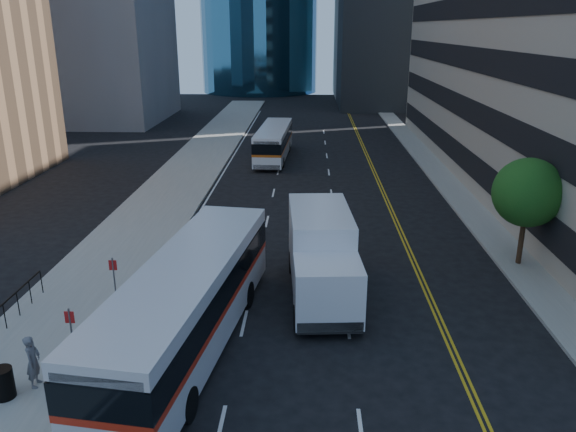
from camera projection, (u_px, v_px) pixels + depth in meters
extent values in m
plane|color=black|center=(337.00, 354.00, 19.64)|extent=(160.00, 160.00, 0.00)
cube|color=gray|center=(188.00, 173.00, 43.67)|extent=(5.00, 90.00, 0.15)
cube|color=gray|center=(440.00, 175.00, 42.96)|extent=(2.00, 90.00, 0.15)
cylinder|color=#332114|center=(521.00, 241.00, 26.49)|extent=(0.24, 0.24, 2.20)
sphere|color=#144816|center=(528.00, 193.00, 25.72)|extent=(3.20, 3.20, 3.20)
cube|color=silver|center=(190.00, 323.00, 19.77)|extent=(4.42, 12.86, 1.16)
cube|color=red|center=(189.00, 306.00, 19.55)|extent=(4.44, 12.88, 0.23)
cube|color=black|center=(188.00, 291.00, 19.37)|extent=(4.44, 12.88, 0.95)
cube|color=silver|center=(186.00, 270.00, 19.11)|extent=(4.42, 12.86, 0.53)
cylinder|color=black|center=(107.00, 395.00, 16.58)|extent=(0.46, 1.08, 1.05)
cylinder|color=black|center=(188.00, 404.00, 16.17)|extent=(0.46, 1.08, 1.05)
cylinder|color=black|center=(189.00, 290.00, 23.24)|extent=(0.46, 1.08, 1.05)
cylinder|color=black|center=(247.00, 294.00, 22.83)|extent=(0.46, 1.08, 1.05)
cube|color=white|center=(274.00, 150.00, 48.60)|extent=(2.80, 10.73, 0.97)
cube|color=#C25412|center=(274.00, 143.00, 48.42)|extent=(2.82, 10.75, 0.19)
cube|color=black|center=(274.00, 137.00, 48.27)|extent=(2.82, 10.75, 0.80)
cube|color=white|center=(274.00, 130.00, 48.05)|extent=(2.80, 10.73, 0.44)
cylinder|color=black|center=(257.00, 162.00, 45.79)|extent=(0.31, 0.90, 0.89)
cylinder|color=black|center=(282.00, 162.00, 45.62)|extent=(0.31, 0.90, 0.89)
cylinder|color=black|center=(266.00, 147.00, 51.48)|extent=(0.31, 0.90, 0.89)
cylinder|color=black|center=(289.00, 147.00, 51.31)|extent=(0.31, 0.90, 0.89)
cube|color=silver|center=(328.00, 291.00, 20.92)|extent=(2.66, 2.47, 2.20)
cube|color=black|center=(331.00, 292.00, 19.85)|extent=(2.31, 0.22, 1.15)
cube|color=silver|center=(320.00, 240.00, 24.19)|extent=(2.85, 5.18, 2.72)
cube|color=black|center=(321.00, 284.00, 23.60)|extent=(2.39, 7.02, 0.26)
cylinder|color=black|center=(298.00, 318.00, 21.02)|extent=(0.36, 1.02, 1.00)
cylinder|color=black|center=(358.00, 317.00, 21.08)|extent=(0.36, 1.02, 1.00)
cylinder|color=black|center=(292.00, 263.00, 25.97)|extent=(0.36, 1.02, 1.00)
cylinder|color=black|center=(341.00, 262.00, 26.04)|extent=(0.36, 1.02, 1.00)
cylinder|color=black|center=(3.00, 383.00, 16.94)|extent=(0.73, 0.73, 0.97)
imported|color=#5A5B62|center=(33.00, 361.00, 17.39)|extent=(0.45, 0.65, 1.73)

